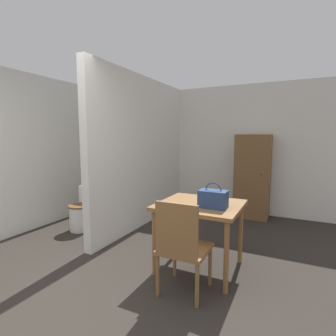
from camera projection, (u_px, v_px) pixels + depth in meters
ground_plane at (51, 324)px, 2.12m from camera, size 16.00×16.00×0.00m
wall_back at (207, 149)px, 5.51m from camera, size 5.21×0.12×2.50m
wall_left at (55, 151)px, 4.66m from camera, size 0.12×4.91×2.50m
partition_wall at (144, 152)px, 4.49m from camera, size 0.12×2.81×2.50m
dining_table at (200, 212)px, 2.94m from camera, size 0.91×0.82×0.76m
wooden_chair at (182, 245)px, 2.46m from camera, size 0.46×0.46×0.93m
toilet at (83, 211)px, 4.28m from camera, size 0.37×0.52×0.69m
handbag at (213, 199)px, 2.75m from camera, size 0.29×0.18×0.27m
wooden_cabinet at (252, 176)px, 4.86m from camera, size 0.61×0.46×1.55m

